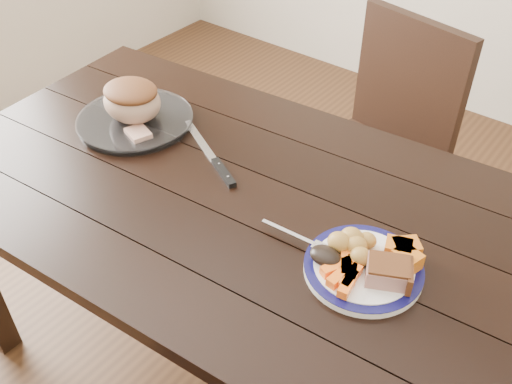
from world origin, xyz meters
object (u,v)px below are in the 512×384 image
Objects in this scene: chair_far at (380,139)px; carving_knife at (218,165)px; fork at (301,239)px; roast_joint at (132,102)px; serving_platter at (135,121)px; dining_table at (236,218)px; pork_slice at (388,272)px; dinner_plate at (363,269)px.

chair_far reaches higher than carving_knife.
carving_knife is (-0.14, -0.69, 0.23)m from chair_far.
roast_joint is at bearing 166.38° from fork.
chair_far is at bearing 55.72° from serving_platter.
chair_far is (0.04, 0.74, -0.13)m from dining_table.
fork is at bearing -176.73° from pork_slice.
fork is at bearing -173.70° from dinner_plate.
dinner_plate is at bearing 16.32° from carving_knife.
dining_table is 0.75m from chair_far.
chair_far is 0.88m from roast_joint.
roast_joint reaches higher than dining_table.
roast_joint is (-0.66, 0.11, 0.05)m from fork.
roast_joint is (0.00, 0.00, 0.06)m from serving_platter.
fork reaches higher than dining_table.
pork_slice is (0.44, -0.04, 0.13)m from dining_table.
pork_slice reaches higher than dining_table.
carving_knife is at bearing 169.66° from dinner_plate.
fork is (0.66, -0.11, 0.01)m from serving_platter.
dinner_plate is at bearing 175.24° from pork_slice.
carving_knife is at bearing -1.37° from serving_platter.
pork_slice is 0.87m from roast_joint.
fork is (-0.15, -0.02, 0.01)m from dinner_plate.
dinner_plate is at bearing -5.94° from dining_table.
roast_joint reaches higher than pork_slice.
chair_far is at bearing 117.07° from pork_slice.
pork_slice is 0.51× the size of roast_joint.
dinner_plate is 0.81m from roast_joint.
dinner_plate is 1.47× the size of roast_joint.
chair_far is 2.86× the size of serving_platter.
carving_knife is at bearing 170.23° from pork_slice.
dining_table is 0.46m from pork_slice.
chair_far reaches higher than pork_slice.
dinner_plate is 1.42× the size of fork.
pork_slice is 0.30× the size of carving_knife.
dinner_plate is at bearing -6.80° from serving_platter.
dining_table is 0.46m from roast_joint.
serving_platter is 1.10× the size of carving_knife.
serving_platter is at bearing 173.33° from pork_slice.
serving_platter is at bearing 166.38° from fork.
roast_joint is at bearing 67.72° from chair_far.
roast_joint is 0.58× the size of carving_knife.
dinner_plate is at bearing 2.38° from fork.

